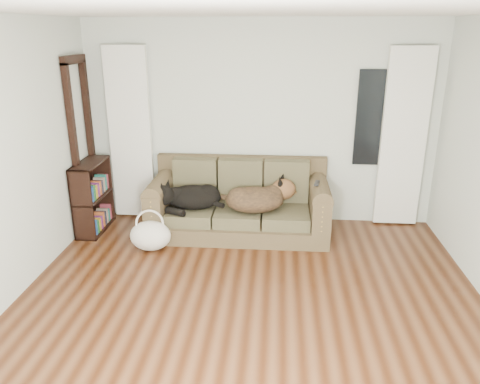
# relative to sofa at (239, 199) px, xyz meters

# --- Properties ---
(floor) EXTENTS (5.00, 5.00, 0.00)m
(floor) POSITION_rel_sofa_xyz_m (0.23, -1.97, -0.45)
(floor) COLOR #36180A
(floor) RESTS_ON ground
(ceiling) EXTENTS (5.00, 5.00, 0.00)m
(ceiling) POSITION_rel_sofa_xyz_m (0.23, -1.97, 2.15)
(ceiling) COLOR white
(ceiling) RESTS_ON ground
(wall_back) EXTENTS (4.50, 0.04, 2.60)m
(wall_back) POSITION_rel_sofa_xyz_m (0.23, 0.53, 0.85)
(wall_back) COLOR beige
(wall_back) RESTS_ON ground
(curtain_left) EXTENTS (0.55, 0.08, 2.25)m
(curtain_left) POSITION_rel_sofa_xyz_m (-1.47, 0.45, 0.70)
(curtain_left) COLOR white
(curtain_left) RESTS_ON ground
(curtain_right) EXTENTS (0.55, 0.08, 2.25)m
(curtain_right) POSITION_rel_sofa_xyz_m (2.03, 0.45, 0.70)
(curtain_right) COLOR white
(curtain_right) RESTS_ON ground
(window_pane) EXTENTS (0.50, 0.03, 1.20)m
(window_pane) POSITION_rel_sofa_xyz_m (1.68, 0.50, 0.95)
(window_pane) COLOR black
(window_pane) RESTS_ON wall_back
(door_casing) EXTENTS (0.07, 0.60, 2.10)m
(door_casing) POSITION_rel_sofa_xyz_m (-1.97, 0.07, 0.60)
(door_casing) COLOR black
(door_casing) RESTS_ON ground
(sofa) EXTENTS (2.21, 0.95, 0.90)m
(sofa) POSITION_rel_sofa_xyz_m (0.00, 0.00, 0.00)
(sofa) COLOR brown
(sofa) RESTS_ON floor
(dog_black_lab) EXTENTS (0.71, 0.51, 0.29)m
(dog_black_lab) POSITION_rel_sofa_xyz_m (-0.60, -0.09, 0.03)
(dog_black_lab) COLOR black
(dog_black_lab) RESTS_ON sofa
(dog_shepherd) EXTENTS (0.81, 0.62, 0.33)m
(dog_shepherd) POSITION_rel_sofa_xyz_m (0.24, -0.09, 0.04)
(dog_shepherd) COLOR black
(dog_shepherd) RESTS_ON sofa
(tv_remote) EXTENTS (0.08, 0.19, 0.02)m
(tv_remote) POSITION_rel_sofa_xyz_m (0.94, -0.12, 0.28)
(tv_remote) COLOR black
(tv_remote) RESTS_ON sofa
(tote_bag) EXTENTS (0.56, 0.48, 0.35)m
(tote_bag) POSITION_rel_sofa_xyz_m (-0.99, -0.57, -0.29)
(tote_bag) COLOR silver
(tote_bag) RESTS_ON floor
(bookshelf) EXTENTS (0.37, 0.75, 0.90)m
(bookshelf) POSITION_rel_sofa_xyz_m (-1.86, -0.05, 0.05)
(bookshelf) COLOR black
(bookshelf) RESTS_ON floor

